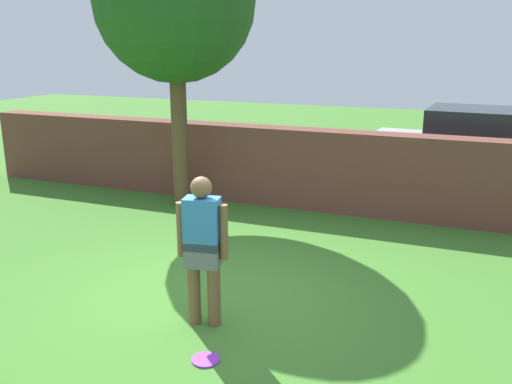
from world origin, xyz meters
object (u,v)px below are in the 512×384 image
person (203,245)px  frisbee_purple (206,360)px  car (481,154)px  tree (175,2)px

person → frisbee_purple: bearing=106.9°
car → frisbee_purple: (-2.33, -6.94, -0.85)m
tree → car: bearing=27.0°
person → frisbee_purple: size_ratio=6.00×
person → tree: bearing=-68.4°
car → frisbee_purple: 7.37m
person → car: bearing=-123.7°
tree → frisbee_purple: tree is taller
car → frisbee_purple: car is taller
person → car: (2.66, 6.30, -0.04)m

